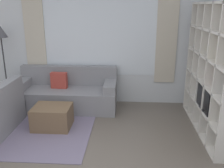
% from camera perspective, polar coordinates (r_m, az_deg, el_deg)
% --- Properties ---
extents(wall_back, '(5.76, 0.11, 2.70)m').
position_cam_1_polar(wall_back, '(5.53, -2.74, 9.43)').
color(wall_back, silver).
rests_on(wall_back, ground_plane).
extents(area_rug, '(2.07, 2.27, 0.01)m').
position_cam_1_polar(area_rug, '(4.89, -16.72, -9.06)').
color(area_rug, slate).
rests_on(area_rug, ground_plane).
extents(shelving_unit, '(0.43, 2.09, 2.19)m').
position_cam_1_polar(shelving_unit, '(4.53, 22.75, 2.75)').
color(shelving_unit, silver).
rests_on(shelving_unit, ground_plane).
extents(couch_main, '(2.12, 0.83, 0.87)m').
position_cam_1_polar(couch_main, '(5.46, -10.27, -2.21)').
color(couch_main, gray).
rests_on(couch_main, ground_plane).
extents(ottoman, '(0.67, 0.54, 0.41)m').
position_cam_1_polar(ottoman, '(4.67, -13.46, -7.37)').
color(ottoman, brown).
rests_on(ottoman, ground_plane).
extents(floor_lamp, '(0.29, 0.29, 1.75)m').
position_cam_1_polar(floor_lamp, '(5.82, -24.05, 9.55)').
color(floor_lamp, black).
rests_on(floor_lamp, ground_plane).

